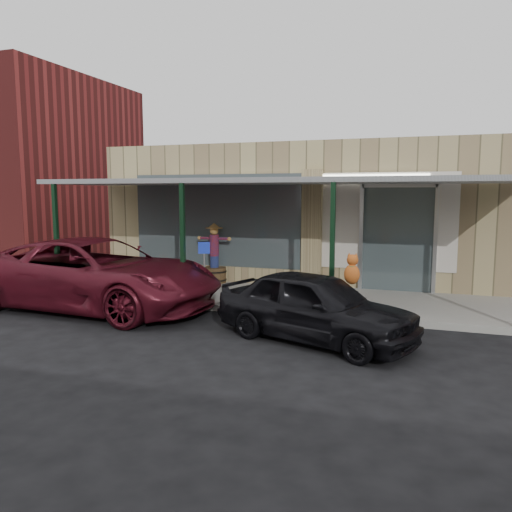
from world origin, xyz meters
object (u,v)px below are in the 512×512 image
(barrel_scarecrow, at_px, (214,263))
(car_maroon, at_px, (96,274))
(barrel_pumpkin, at_px, (127,275))
(parked_sedan, at_px, (315,306))
(handicap_sign, at_px, (204,262))

(barrel_scarecrow, distance_m, car_maroon, 3.74)
(barrel_scarecrow, xyz_separation_m, car_maroon, (-1.58, -3.39, 0.11))
(barrel_pumpkin, distance_m, car_maroon, 2.78)
(barrel_pumpkin, height_order, parked_sedan, parked_sedan)
(barrel_pumpkin, bearing_deg, car_maroon, -71.62)
(barrel_pumpkin, relative_size, parked_sedan, 0.16)
(parked_sedan, xyz_separation_m, car_maroon, (-5.48, 0.87, 0.18))
(barrel_scarecrow, height_order, car_maroon, barrel_scarecrow)
(barrel_pumpkin, bearing_deg, barrel_scarecrow, 17.83)
(handicap_sign, xyz_separation_m, parked_sedan, (3.30, -2.25, -0.39))
(handicap_sign, relative_size, parked_sedan, 0.33)
(handicap_sign, bearing_deg, barrel_pumpkin, 135.37)
(handicap_sign, bearing_deg, car_maroon, -170.43)
(parked_sedan, relative_size, car_maroon, 0.69)
(barrel_scarecrow, relative_size, handicap_sign, 1.25)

